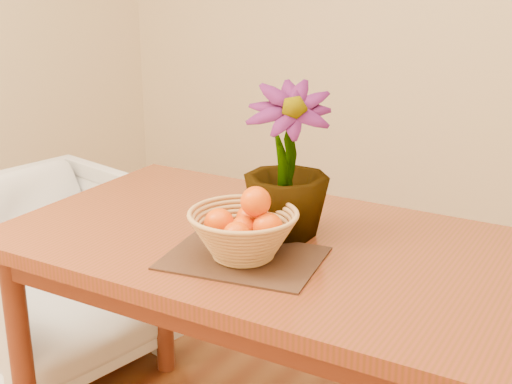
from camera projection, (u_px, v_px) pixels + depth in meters
The scene contains 6 objects.
table at pixel (274, 271), 1.85m from camera, with size 1.40×0.80×0.75m.
placemat at pixel (243, 258), 1.71m from camera, with size 0.36×0.27×0.01m, color #3D2516.
wicker_basket at pixel (243, 236), 1.69m from camera, with size 0.26×0.26×0.11m.
orange_pile at pixel (246, 221), 1.68m from camera, with size 0.19×0.18×0.13m.
potted_plant at pixel (287, 161), 1.80m from camera, with size 0.22×0.22×0.39m, color #1C4614.
armchair at pixel (49, 267), 2.57m from camera, with size 0.72×0.68×0.75m, color #866D5C.
Camera 1 is at (0.81, -1.19, 1.44)m, focal length 50.00 mm.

